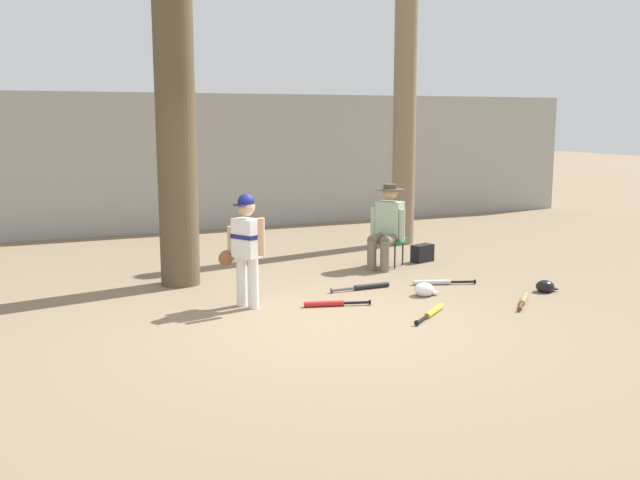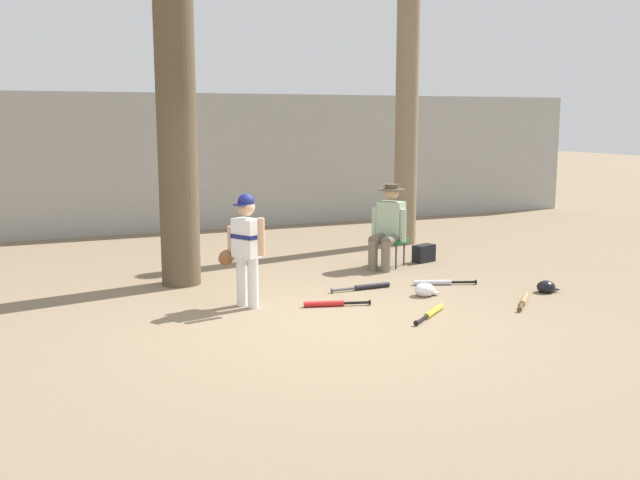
# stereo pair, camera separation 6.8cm
# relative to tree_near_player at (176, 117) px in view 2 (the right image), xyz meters

# --- Properties ---
(ground_plane) EXTENTS (60.00, 60.00, 0.00)m
(ground_plane) POSITION_rel_tree_near_player_xyz_m (0.95, -2.55, -2.14)
(ground_plane) COLOR #7F6B51
(concrete_back_wall) EXTENTS (18.00, 0.36, 2.59)m
(concrete_back_wall) POSITION_rel_tree_near_player_xyz_m (0.95, 4.58, -0.85)
(concrete_back_wall) COLOR #9E9E99
(concrete_back_wall) RESTS_ON ground
(tree_near_player) EXTENTS (0.71, 0.71, 4.97)m
(tree_near_player) POSITION_rel_tree_near_player_xyz_m (0.00, 0.00, 0.00)
(tree_near_player) COLOR brown
(tree_near_player) RESTS_ON ground
(tree_behind_spectator) EXTENTS (0.64, 0.64, 5.47)m
(tree_behind_spectator) POSITION_rel_tree_near_player_xyz_m (4.23, 1.58, 0.25)
(tree_behind_spectator) COLOR #7F6B51
(tree_behind_spectator) RESTS_ON ground
(young_ballplayer) EXTENTS (0.49, 0.53, 1.31)m
(young_ballplayer) POSITION_rel_tree_near_player_xyz_m (0.42, -1.45, -1.40)
(young_ballplayer) COLOR white
(young_ballplayer) RESTS_ON ground
(folding_stool) EXTENTS (0.56, 0.56, 0.41)m
(folding_stool) POSITION_rel_tree_near_player_xyz_m (3.05, -0.07, -1.78)
(folding_stool) COLOR #196B2D
(folding_stool) RESTS_ON ground
(seated_spectator) EXTENTS (0.65, 0.61, 1.20)m
(seated_spectator) POSITION_rel_tree_near_player_xyz_m (2.97, -0.13, -1.50)
(seated_spectator) COLOR #6B6051
(seated_spectator) RESTS_ON ground
(handbag_beside_stool) EXTENTS (0.38, 0.27, 0.26)m
(handbag_beside_stool) POSITION_rel_tree_near_player_xyz_m (3.67, 0.02, -2.01)
(handbag_beside_stool) COLOR black
(handbag_beside_stool) RESTS_ON ground
(bat_aluminum_silver) EXTENTS (0.80, 0.33, 0.07)m
(bat_aluminum_silver) POSITION_rel_tree_near_player_xyz_m (3.03, -1.38, -2.11)
(bat_aluminum_silver) COLOR #B7BCC6
(bat_aluminum_silver) RESTS_ON ground
(bat_yellow_trainer) EXTENTS (0.65, 0.54, 0.07)m
(bat_yellow_trainer) POSITION_rel_tree_near_player_xyz_m (2.18, -2.61, -2.11)
(bat_yellow_trainer) COLOR yellow
(bat_yellow_trainer) RESTS_ON ground
(bat_red_barrel) EXTENTS (0.77, 0.27, 0.07)m
(bat_red_barrel) POSITION_rel_tree_near_player_xyz_m (1.30, -1.82, -2.11)
(bat_red_barrel) COLOR red
(bat_red_barrel) RESTS_ON ground
(bat_black_composite) EXTENTS (0.82, 0.08, 0.07)m
(bat_black_composite) POSITION_rel_tree_near_player_xyz_m (2.09, -1.23, -2.11)
(bat_black_composite) COLOR black
(bat_black_composite) RESTS_ON ground
(bat_wood_tan) EXTENTS (0.55, 0.56, 0.07)m
(bat_wood_tan) POSITION_rel_tree_near_player_xyz_m (3.45, -2.58, -2.11)
(bat_wood_tan) COLOR tan
(bat_wood_tan) RESTS_ON ground
(batting_helmet_black) EXTENTS (0.28, 0.21, 0.16)m
(batting_helmet_black) POSITION_rel_tree_near_player_xyz_m (4.05, -2.26, -2.08)
(batting_helmet_black) COLOR black
(batting_helmet_black) RESTS_ON ground
(batting_helmet_white) EXTENTS (0.30, 0.23, 0.17)m
(batting_helmet_white) POSITION_rel_tree_near_player_xyz_m (2.57, -1.82, -2.07)
(batting_helmet_white) COLOR silver
(batting_helmet_white) RESTS_ON ground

